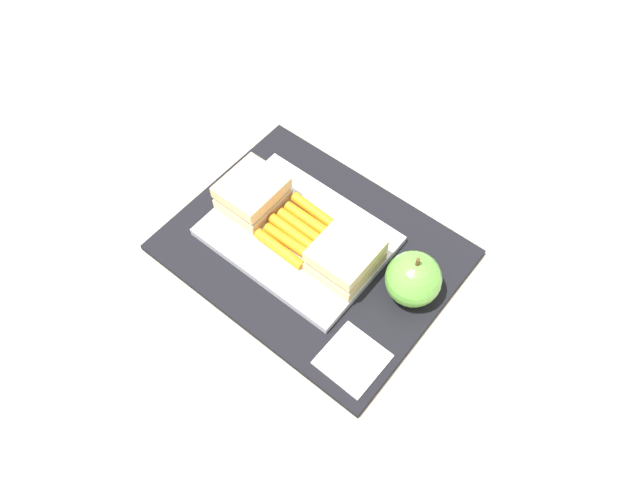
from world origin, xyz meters
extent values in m
plane|color=#B7AD99|center=(0.00, 0.00, 0.00)|extent=(2.40, 2.40, 0.00)
cube|color=black|center=(0.00, 0.00, 0.01)|extent=(0.36, 0.28, 0.01)
cube|color=white|center=(-0.03, 0.00, 0.02)|extent=(0.23, 0.17, 0.01)
cube|color=#DBC189|center=(-0.10, 0.00, 0.03)|extent=(0.07, 0.08, 0.02)
cube|color=beige|center=(-0.10, 0.00, 0.04)|extent=(0.07, 0.07, 0.01)
cube|color=#DBC189|center=(-0.10, 0.00, 0.06)|extent=(0.07, 0.08, 0.02)
cube|color=#DBC189|center=(0.05, 0.00, 0.03)|extent=(0.07, 0.08, 0.02)
cube|color=beige|center=(0.05, 0.00, 0.04)|extent=(0.07, 0.07, 0.01)
cube|color=#DBC189|center=(0.05, 0.00, 0.06)|extent=(0.07, 0.08, 0.02)
cylinder|color=orange|center=(-0.02, -0.04, 0.03)|extent=(0.08, 0.01, 0.02)
cylinder|color=orange|center=(-0.02, -0.02, 0.03)|extent=(0.08, 0.01, 0.02)
cylinder|color=orange|center=(-0.03, -0.01, 0.03)|extent=(0.08, 0.01, 0.02)
cylinder|color=orange|center=(-0.02, 0.01, 0.03)|extent=(0.08, 0.01, 0.02)
cylinder|color=orange|center=(-0.02, 0.02, 0.03)|extent=(0.08, 0.01, 0.02)
cylinder|color=orange|center=(-0.03, 0.04, 0.03)|extent=(0.08, 0.01, 0.02)
sphere|color=#66B742|center=(0.14, 0.03, 0.04)|extent=(0.07, 0.07, 0.07)
cylinder|color=brown|center=(0.14, 0.03, 0.08)|extent=(0.01, 0.00, 0.01)
cube|color=white|center=(0.14, -0.09, 0.01)|extent=(0.07, 0.07, 0.00)
camera|label=1|loc=(0.28, -0.33, 0.69)|focal=34.18mm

